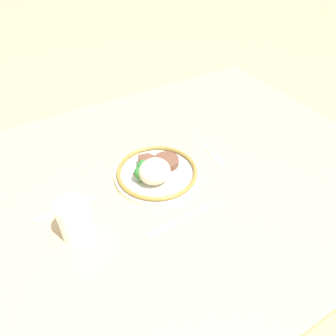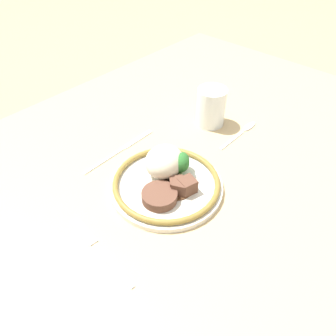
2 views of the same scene
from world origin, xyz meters
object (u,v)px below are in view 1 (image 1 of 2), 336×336
juice_glass (75,221)px  knife (182,218)px  fork (211,153)px  spoon (53,214)px  plate (156,171)px

juice_glass → knife: 0.25m
juice_glass → knife: juice_glass is taller
fork → spoon: 0.48m
juice_glass → plate: bearing=-163.1°
fork → knife: same height
plate → spoon: (0.29, -0.01, -0.02)m
juice_glass → fork: juice_glass is taller
juice_glass → knife: size_ratio=0.46×
juice_glass → fork: size_ratio=0.54×
plate → knife: 0.17m
plate → knife: size_ratio=1.10×
juice_glass → spoon: bearing=-67.9°
fork → knife: (0.21, 0.17, 0.00)m
juice_glass → spoon: (0.04, -0.09, -0.04)m
spoon → plate: bearing=177.3°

